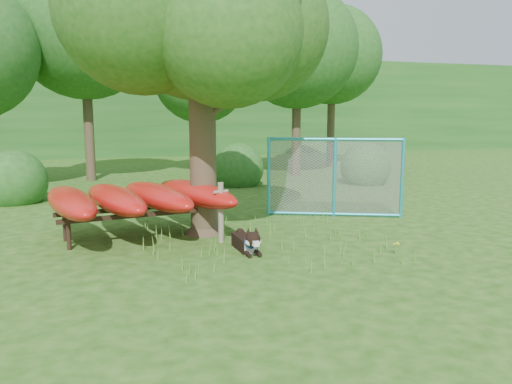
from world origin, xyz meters
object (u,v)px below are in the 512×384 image
object	(u,v)px
kayak_rack	(136,198)
fence_section	(334,177)
oak_tree	(198,7)
husky_dog	(247,242)

from	to	relation	value
kayak_rack	fence_section	size ratio (longest dim) A/B	1.24
oak_tree	husky_dog	bearing A→B (deg)	-73.86
husky_dog	oak_tree	bearing A→B (deg)	103.78
oak_tree	kayak_rack	xyz separation A→B (m)	(-1.34, -0.02, -3.77)
husky_dog	fence_section	distance (m)	3.93
husky_dog	fence_section	world-z (taller)	fence_section
husky_dog	fence_section	size ratio (longest dim) A/B	0.37
kayak_rack	husky_dog	size ratio (longest dim) A/B	3.38
oak_tree	husky_dog	xyz separation A→B (m)	(0.49, -1.71, -4.42)
oak_tree	fence_section	world-z (taller)	oak_tree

